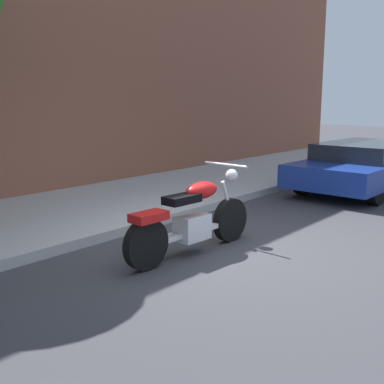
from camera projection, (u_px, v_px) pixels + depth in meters
The scene contains 4 objects.
ground_plane at pixel (229, 249), 6.25m from camera, with size 60.00×60.00×0.00m, color #38383D.
sidewalk at pixel (85, 209), 8.18m from camera, with size 24.87×3.16×0.14m, color #AAAAAA.
motorcycle at pixel (192, 220), 5.96m from camera, with size 2.15×0.70×1.10m.
parked_car_blue at pixel (367, 164), 10.26m from camera, with size 4.55×1.84×1.03m.
Camera 1 is at (-4.89, -3.50, 1.94)m, focal length 44.37 mm.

